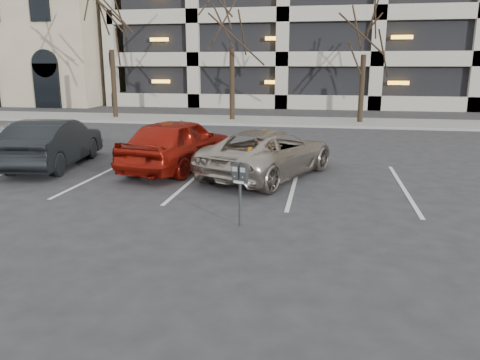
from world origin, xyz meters
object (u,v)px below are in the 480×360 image
Objects in this scene: tree_c at (366,10)px; car_red at (178,143)px; tree_b at (232,0)px; car_dark at (53,143)px; car_silver at (18,142)px; tree_a at (109,5)px; parking_meter at (240,179)px; suv_silver at (269,153)px.

tree_c is 14.83m from car_red.
tree_b is 1.98× the size of car_dark.
car_silver is at bearing -111.37° from tree_b.
tree_c is 17.76m from car_silver.
tree_a is at bearing -46.06° from car_red.
car_dark reaches higher than parking_meter.
tree_b is 7.15× the size of parking_meter.
car_silver is (-4.79, -12.24, -5.82)m from tree_b.
car_red reaches higher than suv_silver.
car_silver is at bearing -27.56° from car_dark.
tree_c is 6.43× the size of parking_meter.
car_silver is at bearing 18.21° from suv_silver.
car_silver is (-8.40, 0.70, -0.03)m from suv_silver.
suv_silver is at bearing 107.43° from parking_meter.
parking_meter is at bearing 131.86° from car_red.
car_dark is (-10.12, -12.83, -5.06)m from tree_c.
tree_a reaches higher than car_dark.
parking_meter is (-3.43, -17.32, -4.84)m from tree_c.
car_red is (7.80, -12.51, -5.54)m from tree_a.
tree_a is 1.09× the size of tree_c.
parking_meter is 9.79m from car_silver.
tree_b is 18.52m from parking_meter.
tree_a is at bearing -101.38° from car_silver.
car_silver reaches higher than parking_meter.
tree_a is 20.99m from parking_meter.
tree_c reaches higher than parking_meter.
suv_silver is 8.43m from car_silver.
tree_c is 18.31m from parking_meter.
suv_silver is (3.61, -12.94, -5.79)m from tree_b.
tree_c reaches higher than suv_silver.
parking_meter is 8.06m from car_dark.
suv_silver is 1.15× the size of car_red.
tree_a is 14.01m from tree_c.
car_dark is 1.02× the size of car_silver.
tree_b is 14.37m from car_silver.
suv_silver is 2.84m from car_red.
car_dark is at bearing -128.26° from tree_c.
suv_silver is (0.04, 4.38, -0.29)m from parking_meter.
suv_silver reaches higher than parking_meter.
parking_meter is 5.55m from car_red.
tree_c is (7.00, 0.00, -0.65)m from tree_b.
tree_c is 1.79× the size of car_dark.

